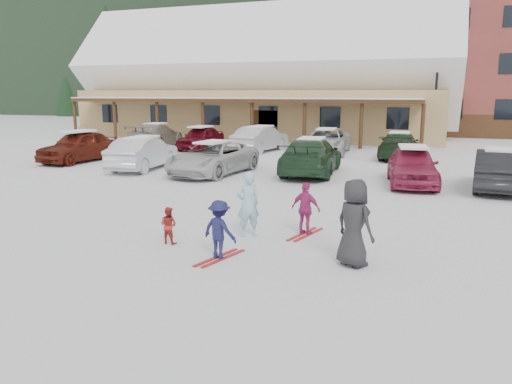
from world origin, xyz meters
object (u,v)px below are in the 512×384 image
(parked_car_8, at_px, (201,138))
(parked_car_0, at_px, (79,146))
(parked_car_7, at_px, (156,135))
(parked_car_9, at_px, (260,139))
(lamp_post, at_px, (436,93))
(parked_car_10, at_px, (326,141))
(parked_car_2, at_px, (213,158))
(day_lodge, at_px, (262,86))
(adult_skier, at_px, (248,204))
(bystander_dark, at_px, (354,223))
(parked_car_3, at_px, (311,156))
(child_navy, at_px, (220,230))
(toddler_red, at_px, (169,225))
(parked_car_1, at_px, (143,153))
(parked_car_11, at_px, (399,146))
(parked_car_5, at_px, (499,170))
(child_magenta, at_px, (306,209))
(parked_car_4, at_px, (412,166))

(parked_car_8, bearing_deg, parked_car_0, -113.86)
(parked_car_7, height_order, parked_car_9, parked_car_9)
(lamp_post, xyz_separation_m, parked_car_10, (-5.65, -6.56, -2.68))
(parked_car_2, xyz_separation_m, parked_car_7, (-8.10, 8.75, 0.05))
(day_lodge, bearing_deg, parked_car_2, -76.78)
(day_lodge, height_order, parked_car_2, day_lodge)
(adult_skier, bearing_deg, bystander_dark, 113.96)
(day_lodge, relative_size, parked_car_3, 5.51)
(parked_car_3, bearing_deg, adult_skier, 90.53)
(lamp_post, bearing_deg, parked_car_3, -108.88)
(child_navy, distance_m, parked_car_9, 19.48)
(toddler_red, xyz_separation_m, child_navy, (1.56, -0.59, 0.20))
(parked_car_1, xyz_separation_m, parked_car_11, (10.64, 7.86, -0.05))
(parked_car_1, bearing_deg, parked_car_2, 171.87)
(bystander_dark, bearing_deg, parked_car_3, -39.16)
(parked_car_5, bearing_deg, bystander_dark, 74.84)
(parked_car_3, bearing_deg, parked_car_5, 166.43)
(toddler_red, xyz_separation_m, parked_car_8, (-7.96, 17.85, 0.27))
(parked_car_0, bearing_deg, bystander_dark, -30.13)
(parked_car_9, bearing_deg, parked_car_5, 153.95)
(parked_car_11, bearing_deg, toddler_red, 76.89)
(parked_car_9, bearing_deg, child_magenta, 121.66)
(parked_car_0, bearing_deg, day_lodge, 83.72)
(parked_car_4, bearing_deg, parked_car_7, 144.43)
(adult_skier, bearing_deg, parked_car_3, -126.79)
(parked_car_4, height_order, parked_car_9, parked_car_9)
(parked_car_2, height_order, parked_car_8, parked_car_8)
(toddler_red, relative_size, parked_car_5, 0.20)
(adult_skier, distance_m, parked_car_9, 17.77)
(bystander_dark, xyz_separation_m, parked_car_2, (-7.53, 9.56, -0.20))
(adult_skier, relative_size, parked_car_3, 0.30)
(bystander_dark, distance_m, parked_car_2, 12.17)
(lamp_post, xyz_separation_m, parked_car_9, (-9.55, -6.74, -2.65))
(parked_car_3, bearing_deg, parked_car_11, -120.02)
(parked_car_4, height_order, parked_car_7, parked_car_7)
(parked_car_1, bearing_deg, bystander_dark, 132.62)
(toddler_red, bearing_deg, parked_car_11, -98.60)
(child_magenta, height_order, parked_car_4, parked_car_4)
(parked_car_8, bearing_deg, parked_car_9, 3.58)
(bystander_dark, relative_size, parked_car_8, 0.43)
(lamp_post, height_order, parked_car_4, lamp_post)
(toddler_red, relative_size, parked_car_8, 0.21)
(parked_car_9, bearing_deg, parked_car_1, 80.93)
(parked_car_8, xyz_separation_m, parked_car_10, (7.74, 0.36, 0.01))
(child_magenta, relative_size, parked_car_9, 0.29)
(parked_car_2, bearing_deg, day_lodge, 109.13)
(toddler_red, height_order, parked_car_8, parked_car_8)
(parked_car_2, relative_size, parked_car_11, 1.05)
(lamp_post, distance_m, parked_car_7, 18.20)
(adult_skier, height_order, parked_car_8, adult_skier)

